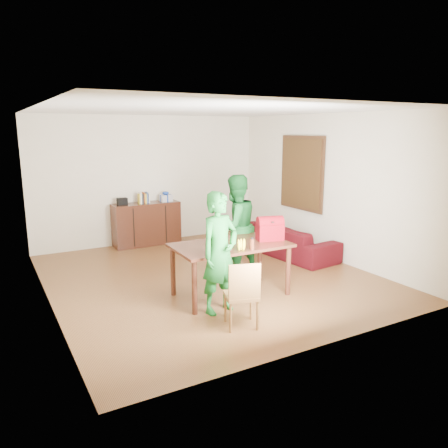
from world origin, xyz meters
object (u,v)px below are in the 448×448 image
chair (241,307)px  laptop (220,244)px  person_near (220,253)px  sofa (289,240)px  red_bag (270,231)px  person_far (235,226)px  table (231,250)px  bottle (252,244)px

chair → laptop: laptop is taller
person_near → laptop: person_near is taller
sofa → red_bag: bearing=127.8°
person_far → laptop: bearing=39.8°
table → chair: 1.16m
person_far → sofa: bearing=-168.7°
table → person_near: person_near is taller
chair → person_near: 0.79m
person_far → bottle: (-0.40, -1.13, 0.01)m
chair → red_bag: (1.05, 0.90, 0.67)m
table → chair: (-0.42, -0.99, -0.43)m
table → bottle: bottle is taller
red_bag → sofa: (1.42, 1.36, -0.63)m
person_near → sofa: person_near is taller
person_far → bottle: size_ratio=10.28×
table → red_bag: size_ratio=4.37×
red_bag → person_near: bearing=-145.7°
person_far → person_near: bearing=43.3°
person_near → sofa: 3.06m
person_near → red_bag: (1.05, 0.36, 0.11)m
chair → bottle: bearing=66.2°
person_near → red_bag: bearing=4.5°
chair → red_bag: bearing=58.9°
sofa → bottle: bearing=125.0°
person_far → chair: bearing=53.6°
chair → person_far: 2.03m
person_far → red_bag: size_ratio=4.40×
laptop → sofa: size_ratio=0.17×
table → person_near: size_ratio=1.04×
person_near → person_far: 1.49m
red_bag → bottle: bearing=-132.9°
red_bag → table: bearing=-171.8°
chair → person_near: size_ratio=0.53×
table → person_far: 0.90m
person_near → red_bag: person_near is taller
laptop → chair: bearing=-86.1°
laptop → person_far: bearing=63.6°
table → chair: size_ratio=1.97×
chair → bottle: (0.52, 0.58, 0.61)m
chair → laptop: (0.19, 0.90, 0.57)m
sofa → person_far: bearing=103.7°
table → sofa: table is taller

